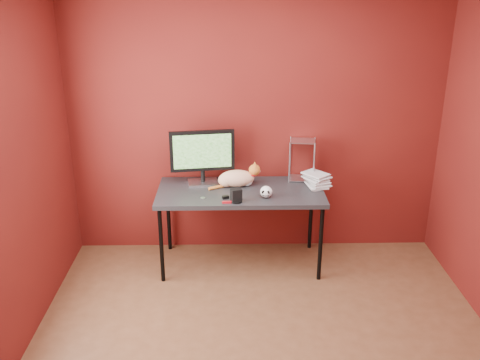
{
  "coord_description": "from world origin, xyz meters",
  "views": [
    {
      "loc": [
        -0.24,
        -3.1,
        2.57
      ],
      "look_at": [
        -0.16,
        1.15,
        0.93
      ],
      "focal_mm": 40.0,
      "sensor_mm": 36.0,
      "label": 1
    }
  ],
  "objects_px": {
    "monitor": "(202,155)",
    "book_stack": "(312,115)",
    "speaker": "(236,196)",
    "desk": "(240,195)",
    "cat": "(237,178)",
    "skull_mug": "(266,192)"
  },
  "relations": [
    {
      "from": "speaker",
      "to": "book_stack",
      "type": "bearing_deg",
      "value": 8.24
    },
    {
      "from": "monitor",
      "to": "book_stack",
      "type": "bearing_deg",
      "value": -13.78
    },
    {
      "from": "monitor",
      "to": "cat",
      "type": "xyz_separation_m",
      "value": [
        0.32,
        -0.07,
        -0.21
      ]
    },
    {
      "from": "skull_mug",
      "to": "cat",
      "type": "bearing_deg",
      "value": 140.1
    },
    {
      "from": "speaker",
      "to": "desk",
      "type": "bearing_deg",
      "value": 62.75
    },
    {
      "from": "desk",
      "to": "book_stack",
      "type": "xyz_separation_m",
      "value": [
        0.63,
        0.07,
        0.72
      ]
    },
    {
      "from": "monitor",
      "to": "skull_mug",
      "type": "distance_m",
      "value": 0.7
    },
    {
      "from": "skull_mug",
      "to": "speaker",
      "type": "distance_m",
      "value": 0.28
    },
    {
      "from": "desk",
      "to": "skull_mug",
      "type": "distance_m",
      "value": 0.3
    },
    {
      "from": "monitor",
      "to": "cat",
      "type": "height_order",
      "value": "monitor"
    },
    {
      "from": "desk",
      "to": "speaker",
      "type": "relative_size",
      "value": 12.45
    },
    {
      "from": "skull_mug",
      "to": "monitor",
      "type": "bearing_deg",
      "value": 156.85
    },
    {
      "from": "cat",
      "to": "skull_mug",
      "type": "distance_m",
      "value": 0.37
    },
    {
      "from": "cat",
      "to": "speaker",
      "type": "xyz_separation_m",
      "value": [
        -0.01,
        -0.37,
        -0.02
      ]
    },
    {
      "from": "cat",
      "to": "book_stack",
      "type": "bearing_deg",
      "value": -6.64
    },
    {
      "from": "desk",
      "to": "monitor",
      "type": "relative_size",
      "value": 2.54
    },
    {
      "from": "skull_mug",
      "to": "book_stack",
      "type": "relative_size",
      "value": 0.08
    },
    {
      "from": "monitor",
      "to": "skull_mug",
      "type": "bearing_deg",
      "value": -38.97
    },
    {
      "from": "cat",
      "to": "skull_mug",
      "type": "bearing_deg",
      "value": -51.48
    },
    {
      "from": "skull_mug",
      "to": "book_stack",
      "type": "height_order",
      "value": "book_stack"
    },
    {
      "from": "skull_mug",
      "to": "speaker",
      "type": "bearing_deg",
      "value": -152.46
    },
    {
      "from": "skull_mug",
      "to": "book_stack",
      "type": "distance_m",
      "value": 0.78
    }
  ]
}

